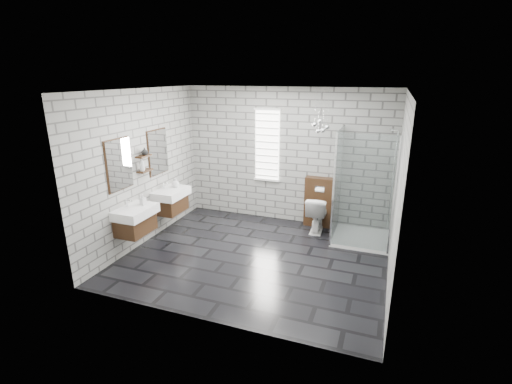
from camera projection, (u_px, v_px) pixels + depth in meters
The scene contains 20 objects.
floor at pixel (255, 257), 6.22m from camera, with size 4.20×3.60×0.02m, color black.
ceiling at pixel (255, 89), 5.40m from camera, with size 4.20×3.60×0.02m, color white.
wall_back at pixel (286, 156), 7.43m from camera, with size 4.20×0.02×2.70m, color #9F9F9A.
wall_front at pixel (200, 220), 4.19m from camera, with size 4.20×0.02×2.70m, color #9F9F9A.
wall_left at pixel (143, 168), 6.50m from camera, with size 0.02×3.60×2.70m, color #9F9F9A.
wall_right at pixel (398, 193), 5.12m from camera, with size 0.02×3.60×2.70m, color #9F9F9A.
vanity_left at pixel (133, 213), 6.07m from camera, with size 0.47×0.70×1.57m.
vanity_right at pixel (169, 194), 7.02m from camera, with size 0.47×0.70×1.57m.
shelf_lower at pixel (145, 171), 6.44m from camera, with size 0.14×0.30×0.03m, color #3B2312.
shelf_upper at pixel (144, 156), 6.36m from camera, with size 0.14×0.30×0.03m, color #3B2312.
window at pixel (267, 145), 7.48m from camera, with size 0.56×0.05×1.48m.
cistern_panel at pixel (320, 202), 7.35m from camera, with size 0.60×0.20×1.00m, color #3B2312.
flush_plate at pixel (320, 189), 7.16m from camera, with size 0.18×0.01×0.12m, color silver.
shower_enclosure at pixel (357, 216), 6.64m from camera, with size 1.00×1.00×2.03m.
pendant_cluster at pixel (321, 126), 6.58m from camera, with size 0.30×0.22×0.79m.
toilet at pixel (317, 214), 7.17m from camera, with size 0.39×0.68×0.69m, color white.
soap_bottle_a at pixel (143, 199), 6.13m from camera, with size 0.08×0.09×0.19m, color #B2B2B2.
soap_bottle_b at pixel (176, 183), 7.09m from camera, with size 0.14×0.14×0.18m, color #B2B2B2.
soap_bottle_c at pixel (142, 164), 6.33m from camera, with size 0.09×0.09×0.24m, color #B2B2B2.
vase at pixel (145, 151), 6.36m from camera, with size 0.12×0.12×0.12m, color #B2B2B2.
Camera 1 is at (1.93, -5.25, 2.92)m, focal length 26.00 mm.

